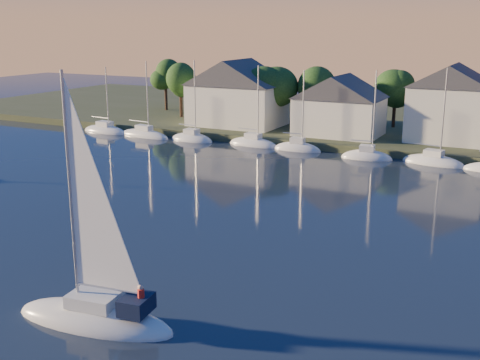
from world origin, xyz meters
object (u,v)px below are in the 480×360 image
Objects in this scene: clubhouse_east at (451,102)px; hero_sailboat at (96,313)px; clubhouse_west at (237,92)px; clubhouse_centre at (340,104)px.

clubhouse_east is 58.40m from hero_sailboat.
clubhouse_west is 60.19m from hero_sailboat.
clubhouse_centre is at bearing -171.87° from clubhouse_east.
hero_sailboat is (-9.56, -57.36, -5.39)m from clubhouse_east.
clubhouse_centre is 14.17m from clubhouse_east.
clubhouse_east is at bearing -106.63° from hero_sailboat.
clubhouse_centre is 0.79× the size of hero_sailboat.
hero_sailboat is (4.44, -55.36, -4.53)m from clubhouse_centre.
clubhouse_east is at bearing 8.13° from clubhouse_centre.
clubhouse_east is at bearing 1.91° from clubhouse_west.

